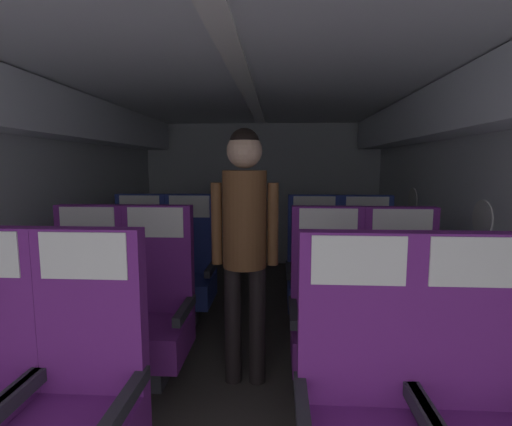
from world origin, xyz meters
TOP-DOWN VIEW (x-y plane):
  - ground at (0.00, 2.78)m, footprint 3.61×5.96m
  - fuselage_shell at (0.00, 3.03)m, footprint 3.49×5.61m
  - seat_a_left_aisle at (-0.57, 1.50)m, footprint 0.50×0.50m
  - seat_a_right_aisle at (1.03, 1.49)m, footprint 0.50×0.50m
  - seat_a_right_window at (0.57, 1.49)m, footprint 0.50×0.50m
  - seat_b_left_window at (-1.03, 2.43)m, footprint 0.50×0.50m
  - seat_b_left_aisle at (-0.57, 2.43)m, footprint 0.50×0.50m
  - seat_b_right_aisle at (1.03, 2.43)m, footprint 0.50×0.50m
  - seat_b_right_window at (0.57, 2.44)m, footprint 0.50×0.50m
  - seat_c_left_window at (-1.03, 3.39)m, footprint 0.50×0.50m
  - seat_c_left_aisle at (-0.57, 3.41)m, footprint 0.50×0.50m
  - seat_c_right_aisle at (1.03, 3.39)m, footprint 0.50×0.50m
  - seat_c_right_window at (0.56, 3.40)m, footprint 0.50×0.50m
  - flight_attendant at (0.03, 2.46)m, footprint 0.43×0.28m

SIDE VIEW (x-z plane):
  - ground at x=0.00m, z-range -0.02..0.00m
  - seat_a_left_aisle at x=-0.57m, z-range -0.10..1.07m
  - seat_a_right_aisle at x=1.03m, z-range -0.10..1.07m
  - seat_a_right_window at x=0.57m, z-range -0.10..1.07m
  - seat_b_left_window at x=-1.03m, z-range -0.10..1.07m
  - seat_b_left_aisle at x=-0.57m, z-range -0.10..1.07m
  - seat_b_right_aisle at x=1.03m, z-range -0.10..1.07m
  - seat_b_right_window at x=0.57m, z-range -0.10..1.07m
  - seat_c_left_window at x=-1.03m, z-range -0.10..1.07m
  - seat_c_left_aisle at x=-0.57m, z-range -0.10..1.07m
  - seat_c_right_aisle at x=1.03m, z-range -0.10..1.07m
  - seat_c_right_window at x=0.56m, z-range -0.10..1.07m
  - flight_attendant at x=0.03m, z-range 0.20..1.87m
  - fuselage_shell at x=0.00m, z-range 0.46..2.55m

